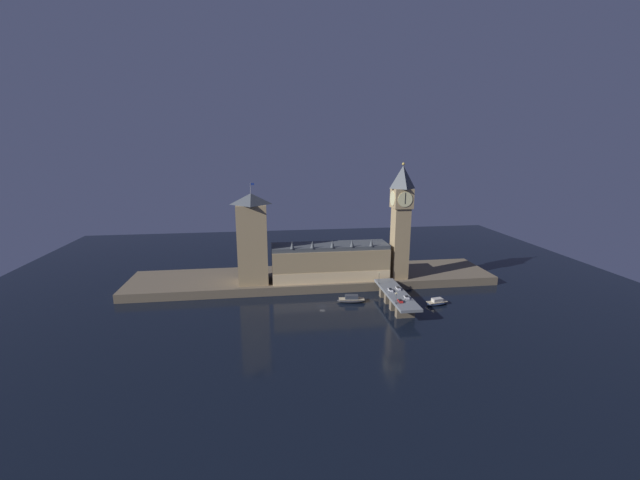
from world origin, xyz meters
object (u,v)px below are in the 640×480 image
Objects in this scene: car_northbound_lead at (390,290)px; pedestrian_near_rail at (396,301)px; boat_downstream at (437,302)px; car_northbound_trail at (400,301)px; car_southbound_trail at (398,288)px; street_lamp_near at (396,297)px; boat_upstream at (352,300)px; car_southbound_lead at (407,297)px; street_lamp_far at (379,276)px; clock_tower at (401,218)px; victoria_tower at (252,238)px.

pedestrian_near_rail is at bearing -98.48° from car_northbound_lead.
boat_downstream is at bearing 24.45° from pedestrian_near_rail.
car_southbound_trail reaches higher than car_northbound_trail.
street_lamp_near reaches higher than boat_upstream.
car_northbound_lead is at bearing 80.84° from street_lamp_near.
car_southbound_lead is (4.77, -11.23, 0.01)m from car_northbound_lead.
boat_upstream is at bearing -158.77° from street_lamp_far.
car_northbound_trail reaches higher than boat_upstream.
street_lamp_far is at bearing 107.90° from car_southbound_lead.
street_lamp_near is (-2.79, -17.27, 3.04)m from car_northbound_lead.
car_southbound_trail is 25.56m from boat_upstream.
car_northbound_trail is 0.99× the size of car_southbound_lead.
clock_tower is at bearing 69.84° from street_lamp_near.
victoria_tower is 89.24m from car_northbound_trail.
street_lamp_far is at bearing -135.77° from clock_tower.
car_northbound_lead is (-14.04, -28.55, -32.98)m from clock_tower.
pedestrian_near_rail is at bearing -51.51° from boat_upstream.
boat_upstream is (52.38, -26.60, -29.45)m from victoria_tower.
street_lamp_far reaches higher than car_northbound_lead.
boat_downstream is at bearing -8.47° from car_northbound_lead.
boat_upstream is at bearing -26.92° from victoria_tower.
street_lamp_far is at bearing 125.94° from car_southbound_trail.
street_lamp_far is at bearing 90.81° from pedestrian_near_rail.
car_southbound_trail is at bearing -54.06° from street_lamp_far.
street_lamp_near is at bearing -53.73° from boat_upstream.
car_northbound_trail is 2.39× the size of pedestrian_near_rail.
car_northbound_trail is 17.72m from car_southbound_trail.
street_lamp_far is 20.79m from boat_upstream.
clock_tower is at bearing 69.76° from pedestrian_near_rail.
car_northbound_lead is 1.15× the size of car_northbound_trail.
clock_tower reaches higher than victoria_tower.
street_lamp_near is (-7.56, -6.04, 3.04)m from car_southbound_lead.
car_southbound_trail is at bearing -109.07° from clock_tower.
street_lamp_near is (-16.83, -45.82, -29.94)m from clock_tower.
pedestrian_near_rail is at bearing -34.73° from victoria_tower.
boat_upstream reaches higher than boat_downstream.
victoria_tower is at bearing 145.27° from pedestrian_near_rail.
car_southbound_lead is 10.14m from street_lamp_near.
victoria_tower is 8.25× the size of street_lamp_far.
clock_tower reaches higher than car_northbound_trail.
car_southbound_lead is at bearing 38.63° from street_lamp_near.
car_northbound_lead is 0.75× the size of street_lamp_near.
clock_tower is at bearing 70.93° from car_southbound_trail.
boat_downstream is (44.31, -9.32, -0.20)m from boat_upstream.
car_southbound_lead is 0.66× the size of street_lamp_near.
car_northbound_trail is at bearing -154.78° from boat_downstream.
pedestrian_near_rail is 0.27× the size of street_lamp_near.
street_lamp_near is 0.84× the size of street_lamp_far.
victoria_tower is 91.11m from car_southbound_lead.
car_southbound_lead is 0.30× the size of boat_downstream.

